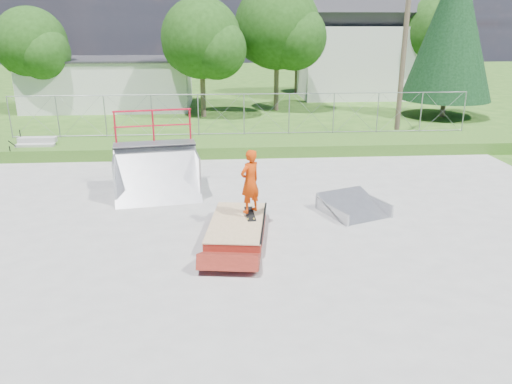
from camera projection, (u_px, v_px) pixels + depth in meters
ground at (266, 242)px, 12.44m from camera, size 120.00×120.00×0.00m
concrete_pad at (266, 242)px, 12.43m from camera, size 20.00×16.00×0.04m
grass_berm at (245, 145)px, 21.33m from camera, size 24.00×3.00×0.50m
grind_box at (237, 229)px, 12.74m from camera, size 1.72×2.95×0.42m
quarter_pipe at (156, 157)px, 15.36m from camera, size 2.87×2.54×2.57m
flat_bank_ramp at (354, 206)px, 14.22m from camera, size 2.06×2.12×0.48m
skateboard at (250, 214)px, 13.00m from camera, size 0.28×0.81×0.13m
skater at (250, 184)px, 12.74m from camera, size 0.72×0.69×1.66m
concrete_stairs at (34, 150)px, 19.94m from camera, size 1.50×1.60×0.80m
chain_link_fence at (244, 114)px, 21.91m from camera, size 20.00×0.06×1.80m
utility_building_flat at (111, 84)px, 32.19m from camera, size 10.00×6.00×3.00m
gable_house at (356, 43)px, 36.40m from camera, size 8.40×6.08×8.94m
utility_pole at (404, 51)px, 23.02m from camera, size 0.24×0.24×8.00m
tree_left_near at (206, 41)px, 27.81m from camera, size 4.76×4.48×6.65m
tree_center at (282, 30)px, 29.80m from camera, size 5.44×5.12×7.60m
tree_left_far at (34, 46)px, 29.11m from camera, size 4.42×4.16×6.18m
tree_right_far at (440, 33)px, 34.49m from camera, size 5.10×4.80×7.12m
tree_back_mid at (300, 45)px, 37.96m from camera, size 4.08×3.84×5.70m
conifer_tree at (453, 26)px, 27.72m from camera, size 5.04×5.04×9.10m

